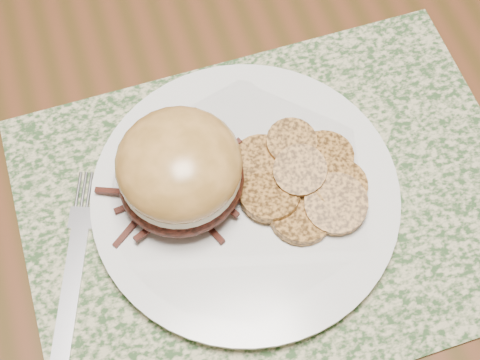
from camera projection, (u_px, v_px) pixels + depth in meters
name	position (u px, v px, depth m)	size (l,w,h in m)	color
dining_table	(29.00, 254.00, 0.67)	(1.50, 0.90, 0.75)	#5B301A
placemat	(275.00, 206.00, 0.61)	(0.45, 0.33, 0.00)	#304F28
dinner_plate	(245.00, 196.00, 0.60)	(0.26, 0.26, 0.02)	white
pork_sandwich	(180.00, 171.00, 0.56)	(0.13, 0.12, 0.08)	black
roasted_potatoes	(303.00, 180.00, 0.59)	(0.13, 0.14, 0.03)	#B17634
fork	(74.00, 270.00, 0.58)	(0.08, 0.18, 0.00)	silver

